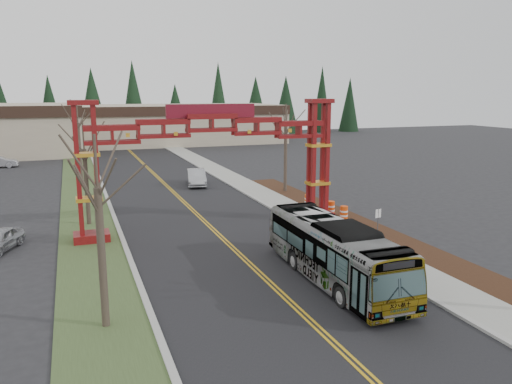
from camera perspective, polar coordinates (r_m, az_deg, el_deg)
name	(u,v)px	position (r m, az deg, el deg)	size (l,w,h in m)	color
ground	(348,357)	(19.22, 10.45, -18.04)	(200.00, 200.00, 0.00)	black
road	(190,208)	(41.31, -7.52, -1.83)	(12.00, 110.00, 0.02)	black
lane_line_left	(189,208)	(41.28, -7.68, -1.83)	(0.12, 100.00, 0.01)	gold
lane_line_right	(192,208)	(41.34, -7.36, -1.80)	(0.12, 100.00, 0.01)	gold
curb_right	(260,202)	(43.04, 0.48, -1.11)	(0.30, 110.00, 0.15)	#A6A5A1
sidewalk_right	(276,200)	(43.56, 2.26, -0.97)	(2.60, 110.00, 0.14)	gray
landscape_strip	(409,246)	(32.21, 17.04, -5.96)	(2.60, 50.00, 0.12)	black
grass_median	(88,216)	(40.36, -18.66, -2.62)	(4.00, 110.00, 0.08)	#3A4D26
curb_left	(113,214)	(40.43, -16.05, -2.38)	(0.30, 110.00, 0.15)	#A6A5A1
gateway_arch	(212,144)	(33.62, -5.08, 5.53)	(18.20, 1.60, 8.90)	#5D0C0D
retail_building_east	(176,124)	(96.25, -9.16, 7.74)	(38.00, 20.30, 7.00)	tan
conifer_treeline	(116,106)	(106.68, -15.73, 9.40)	(116.10, 5.60, 13.00)	black
transit_bus	(334,251)	(25.38, 8.90, -6.72)	(2.61, 11.16, 3.11)	#ACAEB4
silver_sedan	(196,177)	(51.18, -6.83, 1.68)	(1.76, 5.04, 1.66)	#A5A8AD
bare_tree_median_near	(98,189)	(20.07, -17.66, 0.32)	(3.14, 3.14, 7.82)	#382D26
bare_tree_median_mid	(84,150)	(36.90, -19.05, 4.59)	(3.01, 3.01, 7.44)	#382D26
bare_tree_median_far	(78,124)	(56.21, -19.68, 7.38)	(3.30, 3.30, 8.33)	#382D26
bare_tree_right_far	(286,127)	(46.77, 3.43, 7.43)	(3.15, 3.15, 8.31)	#382D26
street_sign	(378,218)	(32.94, 13.78, -2.89)	(0.45, 0.14, 2.02)	#3F3F44
barrel_south	(344,213)	(37.58, 10.02, -2.40)	(0.59, 0.59, 1.08)	#E2440C
barrel_mid	(331,208)	(39.00, 8.55, -1.84)	(0.59, 0.59, 1.10)	#E2440C
barrel_north	(308,200)	(42.05, 5.92, -0.92)	(0.51, 0.51, 0.94)	#E2440C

